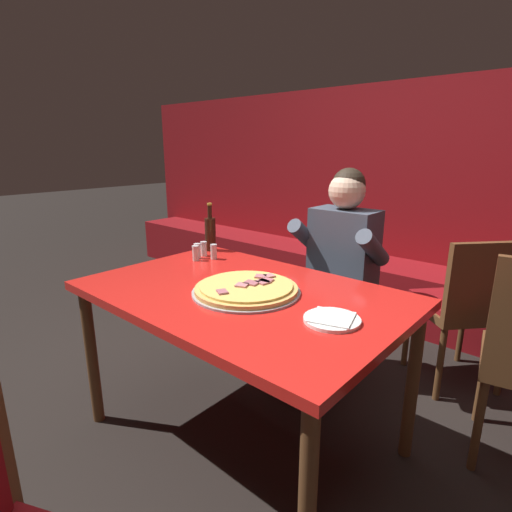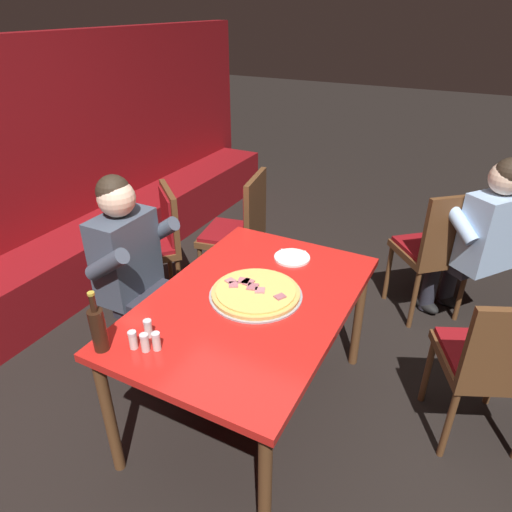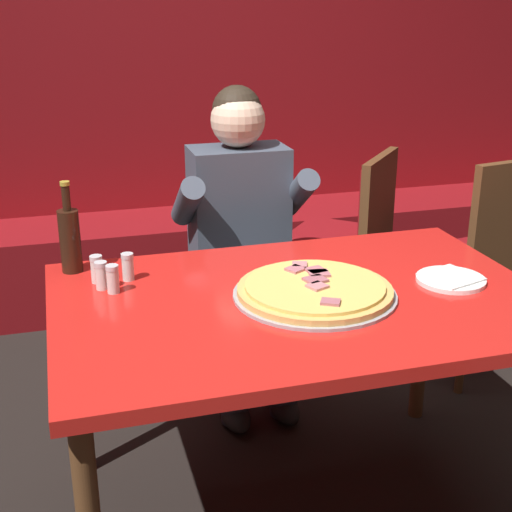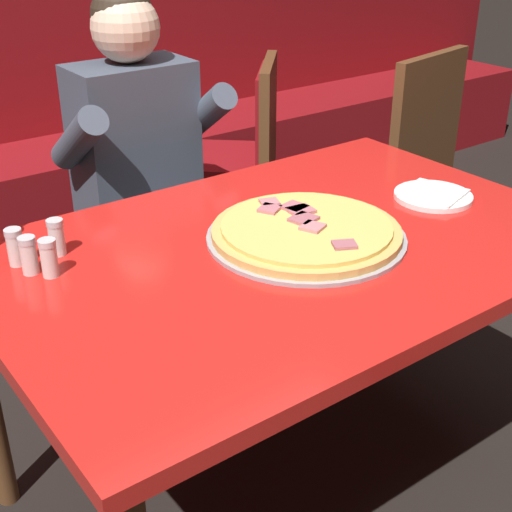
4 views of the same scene
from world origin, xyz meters
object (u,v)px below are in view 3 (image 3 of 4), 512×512
(shaker_black_pepper, at_px, (97,270))
(dining_chair_near_right, at_px, (350,230))
(plate_white_paper, at_px, (451,279))
(pizza, at_px, (315,290))
(main_dining_table, at_px, (300,320))
(shaker_parmesan, at_px, (113,280))
(shaker_red_pepper_flakes, at_px, (128,268))
(dining_chair_near_left, at_px, (488,251))
(beer_bottle, at_px, (70,238))
(shaker_oregano, at_px, (101,277))
(diner_seated_blue_shirt, at_px, (244,236))

(shaker_black_pepper, distance_m, dining_chair_near_right, 1.53)
(plate_white_paper, bearing_deg, pizza, 178.48)
(main_dining_table, bearing_deg, shaker_black_pepper, 154.01)
(shaker_parmesan, bearing_deg, pizza, -18.53)
(shaker_black_pepper, height_order, shaker_red_pepper_flakes, same)
(main_dining_table, xyz_separation_m, shaker_black_pepper, (-0.56, 0.27, 0.11))
(dining_chair_near_left, bearing_deg, main_dining_table, -148.47)
(beer_bottle, bearing_deg, dining_chair_near_left, 9.03)
(shaker_oregano, distance_m, dining_chair_near_left, 1.71)
(shaker_black_pepper, relative_size, diner_seated_blue_shirt, 0.07)
(plate_white_paper, distance_m, beer_bottle, 1.19)
(shaker_parmesan, bearing_deg, main_dining_table, -18.89)
(shaker_black_pepper, bearing_deg, dining_chair_near_right, 35.96)
(shaker_black_pepper, relative_size, shaker_red_pepper_flakes, 1.00)
(shaker_parmesan, relative_size, shaker_oregano, 1.00)
(pizza, bearing_deg, shaker_oregano, 159.07)
(beer_bottle, bearing_deg, shaker_parmesan, -63.06)
(pizza, xyz_separation_m, shaker_parmesan, (-0.56, 0.19, 0.02))
(shaker_parmesan, xyz_separation_m, dining_chair_near_right, (1.18, 0.98, -0.26))
(beer_bottle, distance_m, shaker_oregano, 0.20)
(main_dining_table, relative_size, diner_seated_blue_shirt, 1.12)
(dining_chair_near_right, bearing_deg, plate_white_paper, -98.88)
(shaker_red_pepper_flakes, height_order, dining_chair_near_right, dining_chair_near_right)
(diner_seated_blue_shirt, xyz_separation_m, dining_chair_near_right, (0.63, 0.40, -0.16))
(main_dining_table, distance_m, beer_bottle, 0.76)
(shaker_red_pepper_flakes, bearing_deg, dining_chair_near_right, 38.36)
(pizza, distance_m, dining_chair_near_right, 1.35)
(beer_bottle, relative_size, dining_chair_near_right, 0.32)
(shaker_parmesan, bearing_deg, shaker_red_pepper_flakes, 58.69)
(pizza, relative_size, plate_white_paper, 2.27)
(main_dining_table, height_order, pizza, pizza)
(beer_bottle, xyz_separation_m, dining_chair_near_right, (1.29, 0.77, -0.33))
(pizza, distance_m, shaker_parmesan, 0.59)
(dining_chair_near_left, bearing_deg, pizza, -147.11)
(plate_white_paper, xyz_separation_m, beer_bottle, (-1.11, 0.41, 0.10))
(main_dining_table, xyz_separation_m, plate_white_paper, (0.48, -0.02, 0.08))
(plate_white_paper, xyz_separation_m, shaker_parmesan, (-1.00, 0.20, 0.03))
(diner_seated_blue_shirt, relative_size, dining_chair_near_right, 1.39)
(beer_bottle, relative_size, shaker_oregano, 3.40)
(shaker_parmesan, distance_m, diner_seated_blue_shirt, 0.81)
(pizza, xyz_separation_m, shaker_black_pepper, (-0.60, 0.28, 0.02))
(beer_bottle, bearing_deg, shaker_red_pepper_flakes, -37.64)
(pizza, xyz_separation_m, diner_seated_blue_shirt, (-0.00, 0.77, -0.08))
(dining_chair_near_left, height_order, dining_chair_near_right, dining_chair_near_left)
(shaker_parmesan, bearing_deg, diner_seated_blue_shirt, 46.42)
(dining_chair_near_left, bearing_deg, beer_bottle, -170.97)
(shaker_parmesan, distance_m, dining_chair_near_left, 1.69)
(pizza, distance_m, shaker_red_pepper_flakes, 0.58)
(shaker_red_pepper_flakes, bearing_deg, plate_white_paper, -16.92)
(beer_bottle, height_order, dining_chair_near_right, beer_bottle)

